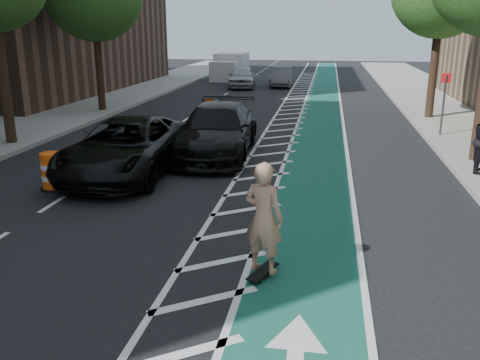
% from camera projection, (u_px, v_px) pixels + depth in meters
% --- Properties ---
extents(ground, '(120.00, 120.00, 0.00)m').
position_uv_depth(ground, '(144.00, 256.00, 9.51)').
color(ground, black).
rests_on(ground, ground).
extents(bike_lane, '(2.00, 90.00, 0.01)m').
position_uv_depth(bike_lane, '(318.00, 145.00, 18.46)').
color(bike_lane, '#19584F').
rests_on(bike_lane, ground).
extents(buffer_strip, '(1.40, 90.00, 0.01)m').
position_uv_depth(buffer_strip, '(277.00, 144.00, 18.71)').
color(buffer_strip, silver).
rests_on(buffer_strip, ground).
extents(sidewalk_left, '(5.00, 90.00, 0.15)m').
position_uv_depth(sidewalk_left, '(5.00, 132.00, 20.47)').
color(sidewalk_left, gray).
rests_on(sidewalk_left, ground).
extents(curb_right, '(0.12, 90.00, 0.16)m').
position_uv_depth(curb_right, '(435.00, 147.00, 17.79)').
color(curb_right, gray).
rests_on(curb_right, ground).
extents(curb_left, '(0.12, 90.00, 0.16)m').
position_uv_depth(curb_left, '(62.00, 134.00, 20.07)').
color(curb_left, gray).
rests_on(curb_left, ground).
extents(sign_post, '(0.35, 0.08, 2.47)m').
position_uv_depth(sign_post, '(443.00, 103.00, 19.22)').
color(sign_post, '#4C4C4C').
rests_on(sign_post, ground).
extents(skateboard, '(0.50, 0.83, 0.11)m').
position_uv_depth(skateboard, '(263.00, 271.00, 8.73)').
color(skateboard, black).
rests_on(skateboard, ground).
extents(skateboarder, '(0.82, 0.68, 1.93)m').
position_uv_depth(skateboarder, '(264.00, 218.00, 8.44)').
color(skateboarder, tan).
rests_on(skateboarder, skateboard).
extents(suv_near, '(2.71, 5.76, 1.59)m').
position_uv_depth(suv_near, '(127.00, 147.00, 14.64)').
color(suv_near, black).
rests_on(suv_near, ground).
extents(suv_far, '(2.58, 5.83, 1.66)m').
position_uv_depth(suv_far, '(217.00, 131.00, 16.84)').
color(suv_far, black).
rests_on(suv_far, ground).
extents(car_silver, '(2.28, 4.64, 1.52)m').
position_uv_depth(car_silver, '(242.00, 77.00, 36.00)').
color(car_silver, '#A7A8AD').
rests_on(car_silver, ground).
extents(car_grey, '(1.68, 4.30, 1.40)m').
position_uv_depth(car_grey, '(281.00, 77.00, 36.69)').
color(car_grey, '#5B5A5F').
rests_on(car_grey, ground).
extents(box_truck, '(2.45, 5.08, 2.07)m').
position_uv_depth(box_truck, '(230.00, 68.00, 41.57)').
color(box_truck, silver).
rests_on(box_truck, ground).
extents(barrel_a, '(0.72, 0.72, 0.98)m').
position_uv_depth(barrel_a, '(53.00, 172.00, 13.36)').
color(barrel_a, '#FF560D').
rests_on(barrel_a, ground).
extents(barrel_b, '(0.68, 0.68, 0.92)m').
position_uv_depth(barrel_b, '(210.00, 115.00, 22.22)').
color(barrel_b, '#FB590D').
rests_on(barrel_b, ground).
extents(barrel_c, '(0.67, 0.67, 0.91)m').
position_uv_depth(barrel_c, '(209.00, 106.00, 24.65)').
color(barrel_c, '#E0470B').
rests_on(barrel_c, ground).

